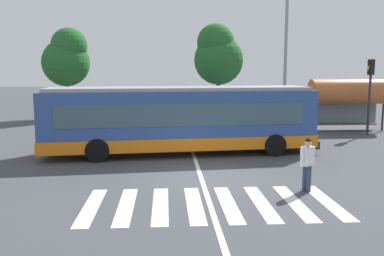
# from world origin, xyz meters

# --- Properties ---
(ground_plane) EXTENTS (160.00, 160.00, 0.00)m
(ground_plane) POSITION_xyz_m (0.00, 0.00, 0.00)
(ground_plane) COLOR #424449
(city_transit_bus) EXTENTS (12.52, 3.69, 3.06)m
(city_transit_bus) POSITION_xyz_m (-0.83, 4.44, 1.59)
(city_transit_bus) COLOR black
(city_transit_bus) RESTS_ON ground_plane
(pedestrian_crossing_street) EXTENTS (0.51, 0.43, 1.72)m
(pedestrian_crossing_street) POSITION_xyz_m (2.96, -1.72, 0.97)
(pedestrian_crossing_street) COLOR #333856
(pedestrian_crossing_street) RESTS_ON ground_plane
(parked_car_black) EXTENTS (2.13, 4.61, 1.35)m
(parked_car_black) POSITION_xyz_m (-2.46, 14.66, 0.77)
(parked_car_black) COLOR black
(parked_car_black) RESTS_ON ground_plane
(parked_car_silver) EXTENTS (2.09, 4.60, 1.35)m
(parked_car_silver) POSITION_xyz_m (0.44, 14.90, 0.77)
(parked_car_silver) COLOR black
(parked_car_silver) RESTS_ON ground_plane
(parked_car_blue) EXTENTS (1.90, 4.52, 1.35)m
(parked_car_blue) POSITION_xyz_m (2.87, 14.96, 0.77)
(parked_car_blue) COLOR black
(parked_car_blue) RESTS_ON ground_plane
(traffic_light_far_corner) EXTENTS (0.33, 0.32, 4.42)m
(traffic_light_far_corner) POSITION_xyz_m (10.42, 9.24, 2.98)
(traffic_light_far_corner) COLOR #28282B
(traffic_light_far_corner) RESTS_ON ground_plane
(bus_stop_shelter) EXTENTS (4.74, 1.54, 3.25)m
(bus_stop_shelter) POSITION_xyz_m (9.82, 10.75, 2.42)
(bus_stop_shelter) COLOR #28282B
(bus_stop_shelter) RESTS_ON ground_plane
(twin_arm_street_lamp) EXTENTS (4.46, 0.32, 9.78)m
(twin_arm_street_lamp) POSITION_xyz_m (5.97, 11.33, 5.95)
(twin_arm_street_lamp) COLOR #939399
(twin_arm_street_lamp) RESTS_ON ground_plane
(background_tree_left) EXTENTS (3.68, 3.68, 7.02)m
(background_tree_left) POSITION_xyz_m (-9.10, 18.78, 4.72)
(background_tree_left) COLOR brown
(background_tree_left) RESTS_ON ground_plane
(background_tree_right) EXTENTS (4.07, 4.07, 7.55)m
(background_tree_right) POSITION_xyz_m (2.84, 20.07, 5.01)
(background_tree_right) COLOR brown
(background_tree_right) RESTS_ON ground_plane
(crosswalk_painted_stripes) EXTENTS (7.28, 3.30, 0.01)m
(crosswalk_painted_stripes) POSITION_xyz_m (-0.19, -2.79, 0.00)
(crosswalk_painted_stripes) COLOR silver
(crosswalk_painted_stripes) RESTS_ON ground_plane
(lane_center_line) EXTENTS (0.16, 24.00, 0.01)m
(lane_center_line) POSITION_xyz_m (-0.24, 2.00, 0.00)
(lane_center_line) COLOR silver
(lane_center_line) RESTS_ON ground_plane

